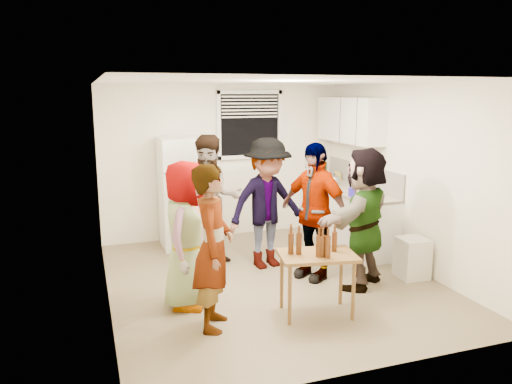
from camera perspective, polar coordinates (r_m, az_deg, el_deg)
name	(u,v)px	position (r m, az deg, el deg)	size (l,w,h in m)	color
room	(271,281)	(6.51, 1.72, -10.09)	(4.00, 4.50, 2.50)	white
window	(250,125)	(8.31, -0.72, 7.69)	(1.12, 0.10, 1.06)	white
refrigerator	(183,192)	(7.82, -8.31, -0.05)	(0.70, 0.70, 1.70)	white
counter_lower	(345,217)	(8.07, 10.18, -2.82)	(0.60, 2.20, 0.86)	white
countertop	(346,189)	(7.97, 10.29, 0.32)	(0.64, 2.22, 0.04)	#BBAD98
backsplash	(363,176)	(8.08, 12.11, 1.83)	(0.03, 2.20, 0.36)	beige
upper_cabinets	(350,120)	(8.08, 10.68, 8.10)	(0.34, 1.60, 0.70)	white
kettle	(334,185)	(8.21, 8.93, 0.83)	(0.24, 0.20, 0.20)	silver
paper_towel	(358,192)	(7.64, 11.53, -0.05)	(0.12, 0.12, 0.26)	white
wine_bottle	(324,179)	(8.74, 7.81, 1.49)	(0.07, 0.07, 0.29)	black
beer_bottle_counter	(354,193)	(7.57, 11.16, -0.15)	(0.06, 0.06, 0.23)	#47230C
blue_cup	(351,197)	(7.32, 10.85, -0.52)	(0.10, 0.10, 0.13)	#3325DB
picture_frame	(338,176)	(8.65, 9.37, 1.82)	(0.02, 0.17, 0.14)	gold
trash_bin	(412,259)	(6.84, 17.41, -7.32)	(0.36, 0.36, 0.53)	beige
serving_table	(316,314)	(5.65, 6.85, -13.63)	(0.81, 0.54, 0.68)	brown
beer_bottle_table	(334,251)	(5.50, 8.92, -6.72)	(0.06, 0.06, 0.22)	#47230C
red_cup	(320,255)	(5.35, 7.30, -7.20)	(0.09, 0.09, 0.12)	#9D1A0E
guest_grey	(188,305)	(5.87, -7.82, -12.64)	(0.81, 1.66, 0.53)	gray
guest_stripe	(214,326)	(5.36, -4.79, -15.01)	(0.62, 1.69, 0.41)	#141933
guest_back_left	(213,262)	(7.20, -4.92, -8.00)	(0.88, 1.81, 0.69)	brown
guest_back_right	(267,266)	(7.03, 1.26, -8.45)	(1.15, 1.79, 0.66)	#434348
guest_black	(312,277)	(6.68, 6.45, -9.60)	(1.04, 1.77, 0.43)	black
guest_orange	(361,285)	(6.51, 11.92, -10.34)	(1.61, 1.74, 0.51)	#BA644B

